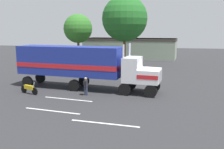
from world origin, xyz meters
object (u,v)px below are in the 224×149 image
at_px(motorcycle, 29,89).
at_px(tree_left, 125,19).
at_px(parked_car, 50,67).
at_px(tree_center, 78,29).
at_px(person_bystander, 86,85).
at_px(semi_truck, 80,63).

distance_m(motorcycle, tree_left, 21.10).
height_order(parked_car, motorcycle, parked_car).
bearing_deg(motorcycle, tree_center, 100.00).
relative_size(person_bystander, parked_car, 0.34).
bearing_deg(tree_left, motorcycle, -105.84).
xyz_separation_m(person_bystander, parked_car, (-8.58, 9.98, -0.09)).
height_order(tree_left, tree_center, tree_left).
height_order(semi_truck, parked_car, semi_truck).
xyz_separation_m(parked_car, tree_left, (8.85, 8.52, 6.69)).
bearing_deg(semi_truck, person_bystander, -59.63).
distance_m(person_bystander, motorcycle, 5.22).
bearing_deg(parked_car, tree_left, 43.92).
relative_size(person_bystander, tree_left, 0.15).
bearing_deg(tree_left, semi_truck, -95.71).
height_order(semi_truck, motorcycle, semi_truck).
bearing_deg(tree_center, motorcycle, -80.00).
height_order(semi_truck, tree_center, tree_center).
distance_m(tree_left, tree_center, 10.99).
bearing_deg(tree_left, tree_center, 152.83).
xyz_separation_m(motorcycle, tree_left, (5.43, 19.14, 7.01)).
height_order(parked_car, tree_left, tree_left).
xyz_separation_m(motorcycle, tree_center, (-4.25, 24.12, 5.52)).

